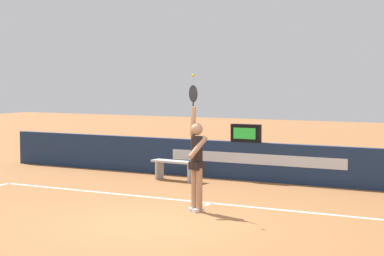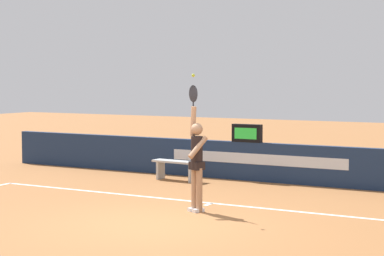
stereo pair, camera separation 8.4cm
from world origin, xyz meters
name	(u,v)px [view 1 (the left image)]	position (x,y,z in m)	size (l,w,h in m)	color
ground_plane	(157,223)	(0.00, 0.00, 0.00)	(60.00, 60.00, 0.00)	#9C6337
court_lines	(135,231)	(0.00, -0.74, 0.00)	(11.47, 6.08, 0.00)	white
back_wall	(269,163)	(0.00, 5.52, 0.50)	(16.43, 0.19, 0.99)	navy
speed_display	(246,133)	(-0.63, 5.52, 1.22)	(0.79, 0.20, 0.46)	black
tennis_player	(197,159)	(0.13, 1.29, 1.05)	(0.47, 0.48, 2.51)	#A87A5A
tennis_ball	(193,75)	(0.20, 1.02, 2.69)	(0.06, 0.06, 0.06)	#C7E637
courtside_bench_near	(175,166)	(-2.21, 4.60, 0.38)	(1.33, 0.45, 0.52)	#B6BABC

